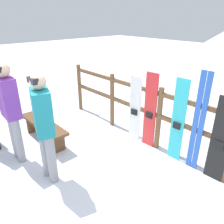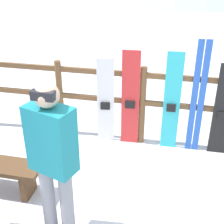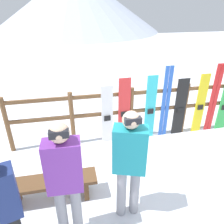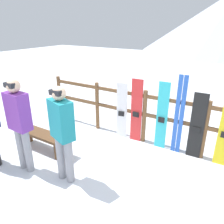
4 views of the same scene
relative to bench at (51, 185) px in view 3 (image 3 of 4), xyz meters
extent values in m
plane|color=white|center=(1.78, -0.19, -0.33)|extent=(40.00, 40.00, 0.00)
cone|color=#B2BCD1|center=(1.78, 23.58, 2.67)|extent=(18.00, 18.00, 6.00)
cylinder|color=brown|center=(-0.93, 1.58, 0.32)|extent=(0.10, 0.10, 1.29)
cylinder|color=brown|center=(0.43, 1.58, 0.32)|extent=(0.10, 0.10, 1.29)
cylinder|color=brown|center=(1.78, 1.58, 0.32)|extent=(0.10, 0.10, 1.29)
cylinder|color=brown|center=(3.14, 1.58, 0.32)|extent=(0.10, 0.10, 1.29)
cube|color=brown|center=(1.78, 1.58, 0.38)|extent=(5.43, 0.05, 0.08)
cube|color=brown|center=(1.78, 1.58, 0.83)|extent=(5.43, 0.05, 0.08)
cube|color=brown|center=(0.00, 0.00, 0.08)|extent=(1.49, 0.36, 0.06)
cube|color=brown|center=(-0.56, 0.00, -0.14)|extent=(0.08, 0.29, 0.37)
cube|color=brown|center=(0.56, 0.00, -0.14)|extent=(0.08, 0.29, 0.37)
cylinder|color=gray|center=(1.06, -0.48, 0.10)|extent=(0.15, 0.15, 0.86)
cylinder|color=gray|center=(1.26, -0.48, 0.10)|extent=(0.15, 0.15, 0.86)
cube|color=teal|center=(1.16, -0.48, 0.88)|extent=(0.51, 0.38, 0.68)
sphere|color=#D8B293|center=(1.16, -0.48, 1.34)|extent=(0.23, 0.23, 0.23)
cube|color=black|center=(1.16, -0.55, 1.37)|extent=(0.21, 0.08, 0.08)
cylinder|color=gray|center=(0.19, -0.66, 0.11)|extent=(0.14, 0.14, 0.88)
cylinder|color=gray|center=(0.39, -0.66, 0.11)|extent=(0.14, 0.14, 0.88)
cube|color=#723399|center=(0.29, -0.66, 0.90)|extent=(0.45, 0.26, 0.70)
sphere|color=#D8B293|center=(0.29, -0.66, 1.37)|extent=(0.24, 0.24, 0.24)
cube|color=black|center=(0.29, -0.73, 1.40)|extent=(0.22, 0.08, 0.08)
cube|color=white|center=(1.21, 1.52, 0.37)|extent=(0.27, 0.06, 1.40)
cube|color=black|center=(1.21, 1.49, 0.30)|extent=(0.15, 0.05, 0.12)
cube|color=red|center=(1.60, 1.52, 0.44)|extent=(0.27, 0.04, 1.54)
cube|color=black|center=(1.60, 1.49, 0.37)|extent=(0.15, 0.04, 0.12)
cube|color=#2DBFCC|center=(2.23, 1.52, 0.45)|extent=(0.25, 0.03, 1.56)
cube|color=black|center=(2.23, 1.49, 0.37)|extent=(0.14, 0.04, 0.12)
cube|color=blue|center=(2.55, 1.52, 0.55)|extent=(0.09, 0.02, 1.75)
cube|color=blue|center=(2.65, 1.52, 0.55)|extent=(0.09, 0.02, 1.75)
cube|color=black|center=(2.98, 1.52, 0.39)|extent=(0.29, 0.03, 1.44)
cube|color=black|center=(2.98, 1.49, 0.32)|extent=(0.16, 0.03, 0.12)
cube|color=yellow|center=(3.51, 1.52, 0.43)|extent=(0.25, 0.03, 1.52)
cube|color=black|center=(3.51, 1.49, 0.35)|extent=(0.14, 0.03, 0.12)
cube|color=red|center=(3.80, 1.52, 0.54)|extent=(0.09, 0.02, 1.74)
cube|color=red|center=(3.91, 1.52, 0.54)|extent=(0.09, 0.02, 1.74)
camera|label=1|loc=(4.01, -1.68, 2.18)|focal=35.00mm
camera|label=2|loc=(2.26, -2.79, 2.45)|focal=50.00mm
camera|label=3|loc=(0.45, -2.76, 2.66)|focal=35.00mm
camera|label=4|loc=(3.62, -2.85, 2.36)|focal=35.00mm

